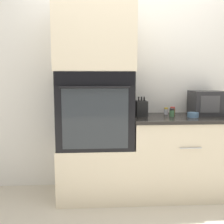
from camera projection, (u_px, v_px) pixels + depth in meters
The scene contains 12 objects.
ground_plane at pixel (135, 207), 2.65m from camera, with size 12.00×12.00×0.00m, color beige.
wall_back at pixel (129, 81), 3.10m from camera, with size 8.00×0.05×2.50m.
oven_cabinet_base at pixel (96, 170), 2.88m from camera, with size 0.80×0.60×0.57m.
wall_oven at pixel (95, 109), 2.79m from camera, with size 0.77×0.64×0.78m.
oven_cabinet_upper at pixel (95, 36), 2.69m from camera, with size 0.80×0.60×0.72m.
counter_unit at pixel (180, 155), 2.92m from camera, with size 1.10×0.63×0.88m.
microwave at pixel (206, 103), 2.97m from camera, with size 0.34×0.30×0.27m.
knife_block at pixel (141, 108), 2.87m from camera, with size 0.12×0.15×0.21m.
bowl at pixel (193, 115), 2.79m from camera, with size 0.12×0.12×0.05m.
condiment_jar_near at pixel (172, 113), 2.83m from camera, with size 0.05×0.05×0.09m.
condiment_jar_mid at pixel (172, 111), 2.96m from camera, with size 0.06×0.06×0.09m.
condiment_jar_far at pixel (166, 111), 3.00m from camera, with size 0.05×0.05×0.08m.
Camera 1 is at (-0.39, -2.48, 1.31)m, focal length 42.00 mm.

